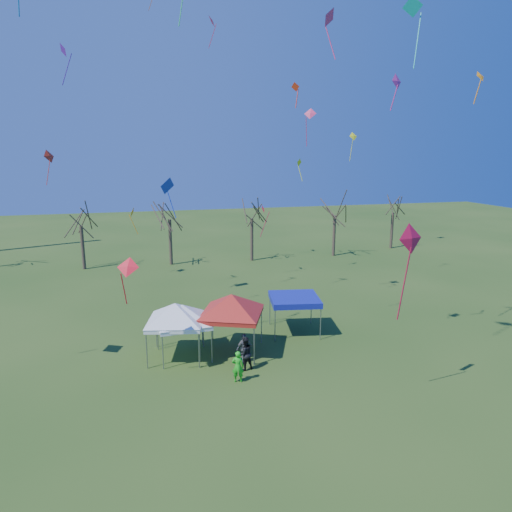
{
  "coord_description": "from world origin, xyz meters",
  "views": [
    {
      "loc": [
        -5.5,
        -21.56,
        11.07
      ],
      "look_at": [
        0.96,
        3.0,
        5.35
      ],
      "focal_mm": 32.0,
      "sensor_mm": 36.0,
      "label": 1
    }
  ],
  "objects": [
    {
      "name": "ground",
      "position": [
        0.0,
        0.0,
        0.0
      ],
      "size": [
        140.0,
        140.0,
        0.0
      ],
      "primitive_type": "plane",
      "color": "#284A17",
      "rests_on": "ground"
    },
    {
      "name": "tree_1",
      "position": [
        -10.77,
        24.65,
        5.79
      ],
      "size": [
        3.42,
        3.42,
        7.54
      ],
      "color": "#3D2D21",
      "rests_on": "ground"
    },
    {
      "name": "tree_2",
      "position": [
        -2.37,
        24.38,
        6.29
      ],
      "size": [
        3.71,
        3.71,
        8.18
      ],
      "color": "#3D2D21",
      "rests_on": "ground"
    },
    {
      "name": "tree_3",
      "position": [
        6.03,
        24.04,
        6.08
      ],
      "size": [
        3.59,
        3.59,
        7.91
      ],
      "color": "#3D2D21",
      "rests_on": "ground"
    },
    {
      "name": "tree_4",
      "position": [
        15.36,
        24.0,
        6.06
      ],
      "size": [
        3.58,
        3.58,
        7.89
      ],
      "color": "#3D2D21",
      "rests_on": "ground"
    },
    {
      "name": "tree_5",
      "position": [
        23.72,
        26.07,
        5.73
      ],
      "size": [
        3.39,
        3.39,
        7.46
      ],
      "color": "#3D2D21",
      "rests_on": "ground"
    },
    {
      "name": "tent_white_west",
      "position": [
        -3.77,
        2.31,
        2.93
      ],
      "size": [
        4.01,
        4.01,
        3.63
      ],
      "rotation": [
        0.0,
        0.0,
        -0.23
      ],
      "color": "gray",
      "rests_on": "ground"
    },
    {
      "name": "tent_white_mid",
      "position": [
        -3.36,
        2.36,
        2.8
      ],
      "size": [
        3.93,
        3.93,
        3.47
      ],
      "rotation": [
        0.0,
        0.0,
        0.05
      ],
      "color": "gray",
      "rests_on": "ground"
    },
    {
      "name": "tent_red",
      "position": [
        -0.67,
        2.19,
        3.21
      ],
      "size": [
        4.18,
        4.18,
        3.98
      ],
      "rotation": [
        0.0,
        0.0,
        -0.4
      ],
      "color": "gray",
      "rests_on": "ground"
    },
    {
      "name": "tent_blue",
      "position": [
        3.74,
        4.14,
        2.14
      ],
      "size": [
        3.43,
        3.43,
        2.33
      ],
      "rotation": [
        0.0,
        0.0,
        -0.17
      ],
      "color": "gray",
      "rests_on": "ground"
    },
    {
      "name": "person_dark",
      "position": [
        -0.46,
        -0.1,
        0.89
      ],
      "size": [
        1.0,
        0.86,
        1.79
      ],
      "primitive_type": "imported",
      "rotation": [
        0.0,
        0.0,
        3.37
      ],
      "color": "black",
      "rests_on": "ground"
    },
    {
      "name": "person_grey",
      "position": [
        -0.29,
        0.76,
        0.81
      ],
      "size": [
        1.03,
        0.66,
        1.62
      ],
      "primitive_type": "imported",
      "rotation": [
        0.0,
        0.0,
        3.44
      ],
      "color": "slate",
      "rests_on": "ground"
    },
    {
      "name": "person_green",
      "position": [
        -1.1,
        -1.29,
        0.81
      ],
      "size": [
        0.66,
        0.52,
        1.62
      ],
      "primitive_type": "imported",
      "rotation": [
        0.0,
        0.0,
        2.9
      ],
      "color": "green",
      "rests_on": "ground"
    },
    {
      "name": "kite_5",
      "position": [
        5.74,
        -4.79,
        7.48
      ],
      "size": [
        1.37,
        0.68,
        4.35
      ],
      "rotation": [
        0.0,
        0.0,
        0.25
      ],
      "color": "red",
      "rests_on": "ground"
    },
    {
      "name": "kite_25",
      "position": [
        7.83,
        0.61,
        14.66
      ],
      "size": [
        0.85,
        0.58,
        1.87
      ],
      "rotation": [
        0.0,
        0.0,
        0.45
      ],
      "color": "#D02E8D",
      "rests_on": "ground"
    },
    {
      "name": "kite_18",
      "position": [
        4.99,
        8.16,
        15.26
      ],
      "size": [
        0.62,
        0.68,
        1.65
      ],
      "rotation": [
        0.0,
        0.0,
        2.23
      ],
      "color": "red",
      "rests_on": "ground"
    },
    {
      "name": "kite_9",
      "position": [
        13.01,
        0.79,
        15.13
      ],
      "size": [
        0.81,
        0.65,
        1.77
      ],
      "rotation": [
        0.0,
        0.0,
        0.35
      ],
      "color": "orange",
      "rests_on": "ground"
    },
    {
      "name": "kite_3",
      "position": [
        1.68,
        20.57,
        22.15
      ],
      "size": [
        0.84,
        1.26,
        2.8
      ],
      "rotation": [
        0.0,
        0.0,
        1.41
      ],
      "color": "red",
      "rests_on": "ground"
    },
    {
      "name": "kite_17",
      "position": [
        6.46,
        9.27,
        13.69
      ],
      "size": [
        0.96,
        0.83,
        2.61
      ],
      "rotation": [
        0.0,
        0.0,
        5.73
      ],
      "color": "#DA305E",
      "rests_on": "ground"
    },
    {
      "name": "kite_27",
      "position": [
        3.63,
        -0.14,
        17.2
      ],
      "size": [
        0.99,
        0.99,
        2.25
      ],
      "rotation": [
        0.0,
        0.0,
        3.92
      ],
      "color": "#D72F6A",
      "rests_on": "ground"
    },
    {
      "name": "kite_1",
      "position": [
        -6.04,
        -0.49,
        5.97
      ],
      "size": [
        1.22,
        1.02,
        2.31
      ],
      "rotation": [
        0.0,
        0.0,
        5.95
      ],
      "color": "red",
      "rests_on": "ground"
    },
    {
      "name": "kite_2",
      "position": [
        -12.87,
        23.9,
        10.81
      ],
      "size": [
        1.18,
        1.4,
        3.22
      ],
      "rotation": [
        0.0,
        0.0,
        1.01
      ],
      "color": "red",
      "rests_on": "ground"
    },
    {
      "name": "kite_12",
      "position": [
        16.99,
        23.71,
        12.78
      ],
      "size": [
        1.04,
        0.64,
        3.03
      ],
      "rotation": [
        0.0,
        0.0,
        0.2
      ],
      "color": "#FFFA1A",
      "rests_on": "ground"
    },
    {
      "name": "kite_19",
      "position": [
        8.74,
        17.53,
        10.23
      ],
      "size": [
        0.74,
        0.7,
        2.06
      ],
      "rotation": [
        0.0,
        0.0,
        3.83
      ],
      "color": "#D3E418",
      "rests_on": "ground"
    },
    {
      "name": "kite_13",
      "position": [
        -5.91,
        20.17,
        5.96
      ],
      "size": [
        0.73,
        1.05,
        2.54
      ],
      "rotation": [
        0.0,
        0.0,
        4.5
      ],
      "color": "orange",
      "rests_on": "ground"
    },
    {
      "name": "kite_11",
      "position": [
        -3.22,
        13.25,
        8.71
      ],
      "size": [
        1.54,
        1.49,
        3.13
      ],
      "rotation": [
        0.0,
        0.0,
        3.87
      ],
      "color": "#132ECC",
      "rests_on": "ground"
    },
    {
      "name": "kite_22",
      "position": [
        5.59,
        17.95,
        6.07
      ],
      "size": [
        0.9,
        0.87,
        2.89
      ],
      "rotation": [
        0.0,
        0.0,
        1.59
      ],
      "color": "red",
      "rests_on": "ground"
    },
    {
      "name": "kite_7",
      "position": [
        -9.67,
        13.76,
        17.85
      ],
      "size": [
        0.92,
        1.06,
        2.81
      ],
      "rotation": [
        0.0,
        0.0,
        1.96
      ],
      "color": "#6E17A2",
      "rests_on": "ground"
    },
    {
      "name": "kite_0",
      "position": [
        8.07,
        -0.02,
        17.97
      ],
      "size": [
        1.06,
        1.09,
        3.4
      ],
      "rotation": [
        0.0,
        0.0,
        2.32
      ],
      "color": "#0BB2A8",
      "rests_on": "ground"
    }
  ]
}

